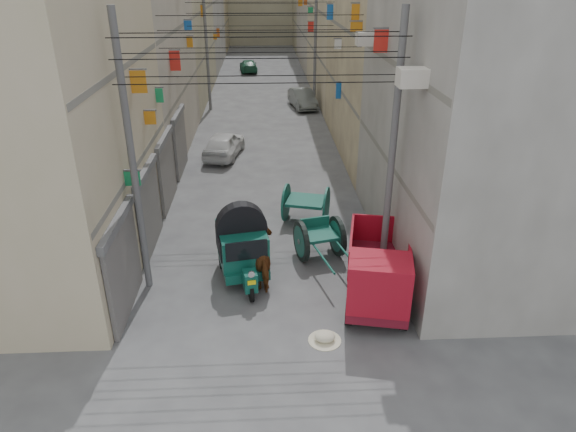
{
  "coord_description": "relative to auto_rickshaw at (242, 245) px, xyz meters",
  "views": [
    {
      "loc": [
        0.0,
        -7.51,
        8.77
      ],
      "look_at": [
        0.7,
        6.5,
        2.01
      ],
      "focal_mm": 32.0,
      "sensor_mm": 36.0,
      "label": 1
    }
  ],
  "objects": [
    {
      "name": "utility_poles",
      "position": [
        0.72,
        10.63,
        2.87
      ],
      "size": [
        7.4,
        22.2,
        8.0
      ],
      "color": "#58585B",
      "rests_on": "ground"
    },
    {
      "name": "tonga_cart",
      "position": [
        2.52,
        1.08,
        -0.41
      ],
      "size": [
        1.84,
        3.21,
        1.37
      ],
      "rotation": [
        0.0,
        0.0,
        0.25
      ],
      "color": "black",
      "rests_on": "ground"
    },
    {
      "name": "building_row_left",
      "position": [
        -7.28,
        27.75,
        5.33
      ],
      "size": [
        8.0,
        62.0,
        14.0
      ],
      "color": "#BBA98E",
      "rests_on": "ground"
    },
    {
      "name": "building_row_right",
      "position": [
        8.71,
        27.75,
        5.33
      ],
      "size": [
        8.0,
        62.0,
        14.0
      ],
      "color": "#A49F99",
      "rests_on": "ground"
    },
    {
      "name": "horse",
      "position": [
        0.71,
        -0.24,
        -0.34
      ],
      "size": [
        1.24,
        2.0,
        1.57
      ],
      "primitive_type": "imported",
      "rotation": [
        0.0,
        0.0,
        3.37
      ],
      "color": "brown",
      "rests_on": "ground"
    },
    {
      "name": "auto_rickshaw",
      "position": [
        0.0,
        0.0,
        0.0
      ],
      "size": [
        1.9,
        2.81,
        1.91
      ],
      "rotation": [
        0.0,
        0.0,
        0.19
      ],
      "color": "black",
      "rests_on": "ground"
    },
    {
      "name": "distant_car_green",
      "position": [
        -0.53,
        36.03,
        -0.58
      ],
      "size": [
        1.85,
        3.87,
        1.09
      ],
      "primitive_type": "imported",
      "rotation": [
        0.0,
        0.0,
        3.23
      ],
      "color": "#1F5C40",
      "rests_on": "ground"
    },
    {
      "name": "distant_car_grey",
      "position": [
        3.52,
        21.84,
        -0.48
      ],
      "size": [
        1.96,
        4.06,
        1.28
      ],
      "primitive_type": "imported",
      "rotation": [
        0.0,
        0.0,
        0.16
      ],
      "color": "#525753",
      "rests_on": "ground"
    },
    {
      "name": "feed_sack",
      "position": [
        2.21,
        -3.27,
        -0.99
      ],
      "size": [
        0.54,
        0.43,
        0.27
      ],
      "primitive_type": "ellipsoid",
      "color": "beige",
      "rests_on": "ground"
    },
    {
      "name": "distant_car_white",
      "position": [
        -1.3,
        11.62,
        -0.47
      ],
      "size": [
        2.25,
        4.06,
        1.31
      ],
      "primitive_type": "imported",
      "rotation": [
        0.0,
        0.0,
        2.95
      ],
      "color": "silver",
      "rests_on": "ground"
    },
    {
      "name": "mini_truck",
      "position": [
        3.83,
        -1.92,
        -0.12
      ],
      "size": [
        2.39,
        3.99,
        2.1
      ],
      "rotation": [
        0.0,
        0.0,
        -0.21
      ],
      "color": "black",
      "rests_on": "ground"
    },
    {
      "name": "signboards",
      "position": [
        0.71,
        15.28,
        2.3
      ],
      "size": [
        8.22,
        40.52,
        5.67
      ],
      "color": "#198E51",
      "rests_on": "ground"
    },
    {
      "name": "second_cart",
      "position": [
        2.29,
        3.81,
        -0.35
      ],
      "size": [
        1.97,
        1.83,
        1.45
      ],
      "rotation": [
        0.0,
        0.0,
        -0.27
      ],
      "color": "#125244",
      "rests_on": "ground"
    },
    {
      "name": "overhead_cables",
      "position": [
        0.72,
        8.03,
        5.64
      ],
      "size": [
        7.4,
        22.52,
        1.12
      ],
      "color": "black",
      "rests_on": "ground"
    },
    {
      "name": "ac_units",
      "position": [
        4.37,
        1.29,
        6.31
      ],
      "size": [
        0.7,
        6.55,
        3.35
      ],
      "color": "beige",
      "rests_on": "ground"
    },
    {
      "name": "shutters_left",
      "position": [
        -3.2,
        4.0,
        0.37
      ],
      "size": [
        0.18,
        14.4,
        2.88
      ],
      "color": "#4C4C51",
      "rests_on": "ground"
    }
  ]
}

